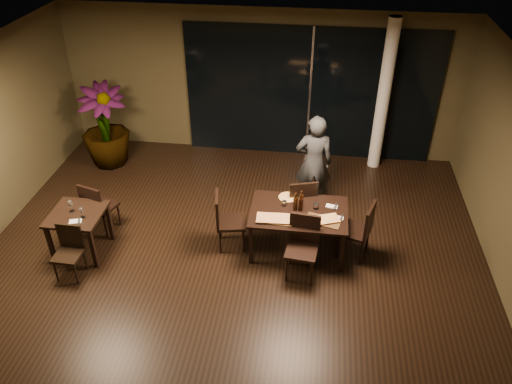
# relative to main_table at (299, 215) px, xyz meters

# --- Properties ---
(ground) EXTENTS (8.00, 8.00, 0.00)m
(ground) POSITION_rel_main_table_xyz_m (-1.00, -0.80, -0.68)
(ground) COLOR black
(ground) RESTS_ON ground
(wall_back) EXTENTS (8.00, 0.10, 3.00)m
(wall_back) POSITION_rel_main_table_xyz_m (-1.00, 3.25, 0.82)
(wall_back) COLOR #443D24
(wall_back) RESTS_ON ground
(ceiling) EXTENTS (8.00, 8.00, 0.04)m
(ceiling) POSITION_rel_main_table_xyz_m (-1.00, -0.80, 2.34)
(ceiling) COLOR silver
(ceiling) RESTS_ON wall_back
(window_panel) EXTENTS (5.00, 0.06, 2.70)m
(window_panel) POSITION_rel_main_table_xyz_m (0.00, 3.16, 0.67)
(window_panel) COLOR black
(window_panel) RESTS_ON ground
(column) EXTENTS (0.24, 0.24, 3.00)m
(column) POSITION_rel_main_table_xyz_m (1.40, 2.85, 0.82)
(column) COLOR white
(column) RESTS_ON ground
(main_table) EXTENTS (1.50, 1.00, 0.75)m
(main_table) POSITION_rel_main_table_xyz_m (0.00, 0.00, 0.00)
(main_table) COLOR black
(main_table) RESTS_ON ground
(side_table) EXTENTS (0.80, 0.80, 0.75)m
(side_table) POSITION_rel_main_table_xyz_m (-3.40, -0.50, -0.05)
(side_table) COLOR black
(side_table) RESTS_ON ground
(chair_main_far) EXTENTS (0.58, 0.58, 1.01)m
(chair_main_far) POSITION_rel_main_table_xyz_m (0.01, 0.52, -0.11)
(chair_main_far) COLOR black
(chair_main_far) RESTS_ON ground
(chair_main_near) EXTENTS (0.50, 0.50, 0.99)m
(chair_main_near) POSITION_rel_main_table_xyz_m (0.10, -0.52, -0.12)
(chair_main_near) COLOR black
(chair_main_near) RESTS_ON ground
(chair_main_left) EXTENTS (0.54, 0.54, 0.99)m
(chair_main_left) POSITION_rel_main_table_xyz_m (-1.15, -0.07, -0.12)
(chair_main_left) COLOR black
(chair_main_left) RESTS_ON ground
(chair_main_right) EXTENTS (0.58, 0.58, 0.99)m
(chair_main_right) POSITION_rel_main_table_xyz_m (0.96, -0.05, -0.12)
(chair_main_right) COLOR black
(chair_main_right) RESTS_ON ground
(chair_side_far) EXTENTS (0.55, 0.55, 0.95)m
(chair_side_far) POSITION_rel_main_table_xyz_m (-3.32, 0.02, -0.14)
(chair_side_far) COLOR black
(chair_side_far) RESTS_ON ground
(chair_side_near) EXTENTS (0.40, 0.40, 0.84)m
(chair_side_near) POSITION_rel_main_table_xyz_m (-3.34, -1.00, -0.21)
(chair_side_near) COLOR black
(chair_side_near) RESTS_ON ground
(diner) EXTENTS (0.63, 0.45, 1.77)m
(diner) POSITION_rel_main_table_xyz_m (0.18, 1.28, 0.21)
(diner) COLOR #2C2E31
(diner) RESTS_ON ground
(potted_plant) EXTENTS (1.25, 1.25, 1.68)m
(potted_plant) POSITION_rel_main_table_xyz_m (-4.01, 2.23, 0.16)
(potted_plant) COLOR #204517
(potted_plant) RESTS_ON ground
(pizza_board_left) EXTENTS (0.56, 0.30, 0.01)m
(pizza_board_left) POSITION_rel_main_table_xyz_m (-0.35, -0.27, 0.08)
(pizza_board_left) COLOR #432D15
(pizza_board_left) RESTS_ON main_table
(pizza_board_right) EXTENTS (0.58, 0.39, 0.01)m
(pizza_board_right) POSITION_rel_main_table_xyz_m (0.38, -0.21, 0.08)
(pizza_board_right) COLOR #442E16
(pizza_board_right) RESTS_ON main_table
(oblong_pizza_left) EXTENTS (0.54, 0.27, 0.02)m
(oblong_pizza_left) POSITION_rel_main_table_xyz_m (-0.35, -0.27, 0.10)
(oblong_pizza_left) COLOR maroon
(oblong_pizza_left) RESTS_ON pizza_board_left
(oblong_pizza_right) EXTENTS (0.51, 0.36, 0.02)m
(oblong_pizza_right) POSITION_rel_main_table_xyz_m (0.38, -0.21, 0.10)
(oblong_pizza_right) COLOR maroon
(oblong_pizza_right) RESTS_ON pizza_board_right
(round_pizza) EXTENTS (0.29, 0.29, 0.01)m
(round_pizza) POSITION_rel_main_table_xyz_m (-0.20, 0.34, 0.08)
(round_pizza) COLOR #B62514
(round_pizza) RESTS_ON main_table
(bottle_a) EXTENTS (0.07, 0.07, 0.32)m
(bottle_a) POSITION_rel_main_table_xyz_m (-0.06, 0.03, 0.23)
(bottle_a) COLOR black
(bottle_a) RESTS_ON main_table
(bottle_b) EXTENTS (0.06, 0.06, 0.29)m
(bottle_b) POSITION_rel_main_table_xyz_m (0.02, 0.03, 0.22)
(bottle_b) COLOR black
(bottle_b) RESTS_ON main_table
(bottle_c) EXTENTS (0.07, 0.07, 0.31)m
(bottle_c) POSITION_rel_main_table_xyz_m (0.02, 0.11, 0.23)
(bottle_c) COLOR black
(bottle_c) RESTS_ON main_table
(tumbler_left) EXTENTS (0.07, 0.07, 0.08)m
(tumbler_left) POSITION_rel_main_table_xyz_m (-0.24, 0.12, 0.12)
(tumbler_left) COLOR white
(tumbler_left) RESTS_ON main_table
(tumbler_right) EXTENTS (0.08, 0.08, 0.10)m
(tumbler_right) POSITION_rel_main_table_xyz_m (0.26, 0.11, 0.12)
(tumbler_right) COLOR white
(tumbler_right) RESTS_ON main_table
(napkin_near) EXTENTS (0.20, 0.13, 0.01)m
(napkin_near) POSITION_rel_main_table_xyz_m (0.59, -0.10, 0.08)
(napkin_near) COLOR white
(napkin_near) RESTS_ON main_table
(napkin_far) EXTENTS (0.20, 0.13, 0.01)m
(napkin_far) POSITION_rel_main_table_xyz_m (0.50, 0.18, 0.08)
(napkin_far) COLOR white
(napkin_far) RESTS_ON main_table
(wine_glass_a) EXTENTS (0.08, 0.08, 0.19)m
(wine_glass_a) POSITION_rel_main_table_xyz_m (-3.48, -0.46, 0.17)
(wine_glass_a) COLOR white
(wine_glass_a) RESTS_ON side_table
(wine_glass_b) EXTENTS (0.08, 0.08, 0.17)m
(wine_glass_b) POSITION_rel_main_table_xyz_m (-3.26, -0.59, 0.16)
(wine_glass_b) COLOR white
(wine_glass_b) RESTS_ON side_table
(side_napkin) EXTENTS (0.21, 0.16, 0.01)m
(side_napkin) POSITION_rel_main_table_xyz_m (-3.31, -0.71, 0.08)
(side_napkin) COLOR white
(side_napkin) RESTS_ON side_table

